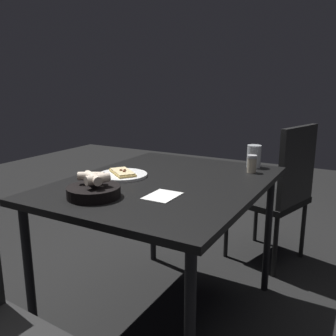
{
  "coord_description": "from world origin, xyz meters",
  "views": [
    {
      "loc": [
        1.48,
        0.85,
        1.22
      ],
      "look_at": [
        -0.09,
        -0.04,
        0.79
      ],
      "focal_mm": 38.88,
      "sensor_mm": 36.0,
      "label": 1
    }
  ],
  "objects_px": {
    "bread_basket": "(93,190)",
    "beer_glass": "(254,158)",
    "dining_table": "(165,193)",
    "pepper_shaker": "(252,165)",
    "pizza_plate": "(123,174)",
    "chair_near": "(280,188)"
  },
  "relations": [
    {
      "from": "pepper_shaker",
      "to": "chair_near",
      "type": "relative_size",
      "value": 0.1
    },
    {
      "from": "pizza_plate",
      "to": "beer_glass",
      "type": "height_order",
      "value": "beer_glass"
    },
    {
      "from": "pizza_plate",
      "to": "chair_near",
      "type": "height_order",
      "value": "chair_near"
    },
    {
      "from": "pizza_plate",
      "to": "pepper_shaker",
      "type": "xyz_separation_m",
      "value": [
        -0.4,
        0.55,
        0.03
      ]
    },
    {
      "from": "bread_basket",
      "to": "chair_near",
      "type": "relative_size",
      "value": 0.23
    },
    {
      "from": "bread_basket",
      "to": "pepper_shaker",
      "type": "distance_m",
      "value": 0.86
    },
    {
      "from": "bread_basket",
      "to": "pizza_plate",
      "type": "bearing_deg",
      "value": -163.76
    },
    {
      "from": "pizza_plate",
      "to": "pepper_shaker",
      "type": "distance_m",
      "value": 0.68
    },
    {
      "from": "bread_basket",
      "to": "beer_glass",
      "type": "height_order",
      "value": "beer_glass"
    },
    {
      "from": "dining_table",
      "to": "beer_glass",
      "type": "distance_m",
      "value": 0.59
    },
    {
      "from": "pizza_plate",
      "to": "pepper_shaker",
      "type": "bearing_deg",
      "value": 126.27
    },
    {
      "from": "dining_table",
      "to": "pepper_shaker",
      "type": "relative_size",
      "value": 12.36
    },
    {
      "from": "beer_glass",
      "to": "chair_near",
      "type": "relative_size",
      "value": 0.13
    },
    {
      "from": "pizza_plate",
      "to": "chair_near",
      "type": "xyz_separation_m",
      "value": [
        -0.94,
        0.59,
        -0.23
      ]
    },
    {
      "from": "pizza_plate",
      "to": "pepper_shaker",
      "type": "height_order",
      "value": "pepper_shaker"
    },
    {
      "from": "chair_near",
      "to": "beer_glass",
      "type": "bearing_deg",
      "value": -9.42
    },
    {
      "from": "pizza_plate",
      "to": "chair_near",
      "type": "relative_size",
      "value": 0.26
    },
    {
      "from": "pizza_plate",
      "to": "pepper_shaker",
      "type": "relative_size",
      "value": 2.68
    },
    {
      "from": "bread_basket",
      "to": "beer_glass",
      "type": "bearing_deg",
      "value": 153.98
    },
    {
      "from": "bread_basket",
      "to": "beer_glass",
      "type": "distance_m",
      "value": 0.96
    },
    {
      "from": "chair_near",
      "to": "bread_basket",
      "type": "bearing_deg",
      "value": -21.02
    },
    {
      "from": "pepper_shaker",
      "to": "dining_table",
      "type": "bearing_deg",
      "value": -40.66
    }
  ]
}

